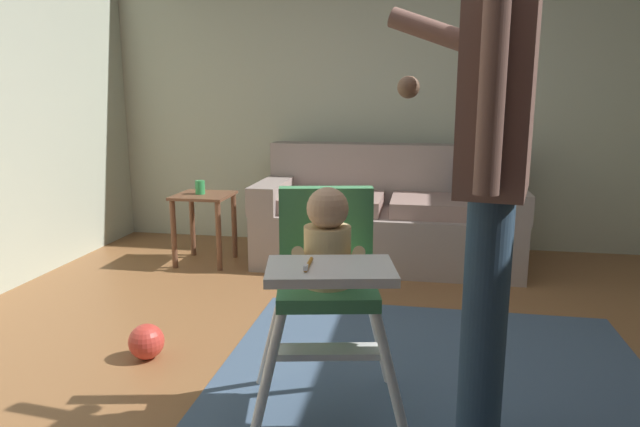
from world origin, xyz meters
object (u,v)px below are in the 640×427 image
Objects in this scene: toy_ball at (146,341)px; sippy_cup at (200,187)px; adult_standing at (492,172)px; couch at (388,217)px; side_table at (204,213)px; high_chair at (327,264)px.

sippy_cup is at bearing 102.26° from toy_ball.
sippy_cup is (-1.82, 2.03, -0.42)m from adult_standing.
toy_ball is (-1.02, -1.86, -0.25)m from couch.
adult_standing is at bearing 11.05° from couch.
side_table is at bearing 101.44° from toy_ball.
toy_ball is (-1.48, 0.47, -0.91)m from adult_standing.
sippy_cup is (-1.27, 1.91, -0.05)m from high_chair.
side_table reaches higher than toy_ball.
adult_standing reaches higher than sippy_cup.
couch is at bearing 12.74° from sippy_cup.
sippy_cup is (-0.02, 0.00, 0.19)m from side_table.
toy_ball is at bearing -28.72° from couch.
sippy_cup is at bearing -77.26° from couch.
toy_ball is (-0.93, 0.36, -0.54)m from high_chair.
side_table is (-1.79, 2.03, -0.61)m from adult_standing.
couch reaches higher than toy_ball.
high_chair is at bearing -20.99° from toy_ball.
sippy_cup is at bearing 180.00° from side_table.
high_chair is 9.18× the size of sippy_cup.
toy_ball is 1.69× the size of sippy_cup.
couch is at bearing 61.28° from toy_ball.
adult_standing is at bearing -48.52° from side_table.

